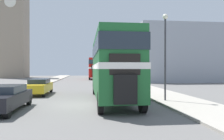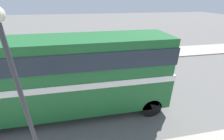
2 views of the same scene
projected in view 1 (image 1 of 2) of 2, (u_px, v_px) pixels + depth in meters
ground_plane at (81, 105)px, 13.67m from camera, size 120.00×120.00×0.00m
sidewalk_right at (183, 102)px, 14.44m from camera, size 3.50×120.00×0.12m
double_decker_bus at (112, 63)px, 15.29m from camera, size 2.47×10.71×4.43m
bus_distant at (94, 67)px, 47.33m from camera, size 2.44×9.43×4.49m
car_parked_near at (5, 98)px, 11.67m from camera, size 1.75×4.57×1.36m
car_parked_mid at (39, 86)px, 19.08m from camera, size 1.69×4.46×1.37m
pedestrian_walking at (132, 79)px, 27.21m from camera, size 0.32×0.32×1.58m
bicycle_on_pavement at (124, 80)px, 34.01m from camera, size 0.05×1.76×0.78m
street_lamp at (165, 44)px, 14.79m from camera, size 0.36×0.36×5.86m
church_tower at (14, 12)px, 54.49m from camera, size 6.16×6.16×32.06m
shop_building_block at (195, 54)px, 38.94m from camera, size 21.31×8.03×9.81m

